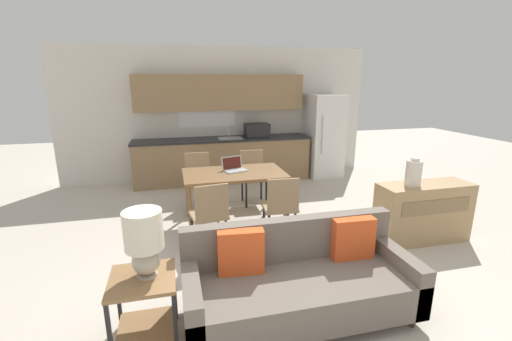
% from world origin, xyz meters
% --- Properties ---
extents(ground_plane, '(20.00, 20.00, 0.00)m').
position_xyz_m(ground_plane, '(0.00, 0.00, 0.00)').
color(ground_plane, beige).
extents(wall_back, '(6.40, 0.07, 2.70)m').
position_xyz_m(wall_back, '(-0.00, 4.63, 1.35)').
color(wall_back, silver).
rests_on(wall_back, ground_plane).
extents(kitchen_counter, '(3.57, 0.65, 2.15)m').
position_xyz_m(kitchen_counter, '(0.01, 4.33, 0.84)').
color(kitchen_counter, '#8E704C').
rests_on(kitchen_counter, ground_plane).
extents(refrigerator, '(0.70, 0.77, 1.75)m').
position_xyz_m(refrigerator, '(2.18, 4.21, 0.88)').
color(refrigerator, white).
rests_on(refrigerator, ground_plane).
extents(dining_table, '(1.45, 0.86, 0.77)m').
position_xyz_m(dining_table, '(-0.16, 2.14, 0.70)').
color(dining_table, brown).
rests_on(dining_table, ground_plane).
extents(couch, '(2.01, 0.80, 0.83)m').
position_xyz_m(couch, '(0.01, -0.02, 0.33)').
color(couch, '#3D2D1E').
rests_on(couch, ground_plane).
extents(side_table, '(0.50, 0.50, 0.59)m').
position_xyz_m(side_table, '(-1.29, -0.06, 0.40)').
color(side_table, olive).
rests_on(side_table, ground_plane).
extents(table_lamp, '(0.29, 0.29, 0.54)m').
position_xyz_m(table_lamp, '(-1.25, -0.04, 0.90)').
color(table_lamp, '#B2A893').
rests_on(table_lamp, side_table).
extents(credenza, '(1.22, 0.43, 0.77)m').
position_xyz_m(credenza, '(2.11, 0.98, 0.39)').
color(credenza, tan).
rests_on(credenza, ground_plane).
extents(vase, '(0.19, 0.19, 0.35)m').
position_xyz_m(vase, '(1.89, 0.97, 0.94)').
color(vase, beige).
rests_on(vase, credenza).
extents(dining_chair_far_right, '(0.42, 0.42, 0.89)m').
position_xyz_m(dining_chair_far_right, '(0.30, 2.90, 0.51)').
color(dining_chair_far_right, '#997A56').
rests_on(dining_chair_far_right, ground_plane).
extents(dining_chair_near_left, '(0.48, 0.48, 0.89)m').
position_xyz_m(dining_chair_near_left, '(-0.62, 1.33, 0.51)').
color(dining_chair_near_left, '#997A56').
rests_on(dining_chair_near_left, ground_plane).
extents(dining_chair_near_right, '(0.45, 0.45, 0.89)m').
position_xyz_m(dining_chair_near_right, '(0.29, 1.37, 0.51)').
color(dining_chair_near_right, '#997A56').
rests_on(dining_chair_near_right, ground_plane).
extents(dining_chair_far_left, '(0.43, 0.43, 0.89)m').
position_xyz_m(dining_chair_far_left, '(-0.63, 2.92, 0.51)').
color(dining_chair_far_left, '#997A56').
rests_on(dining_chair_far_left, ground_plane).
extents(laptop, '(0.38, 0.33, 0.20)m').
position_xyz_m(laptop, '(-0.15, 2.25, 0.81)').
color(laptop, '#B7BABC').
rests_on(laptop, dining_table).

